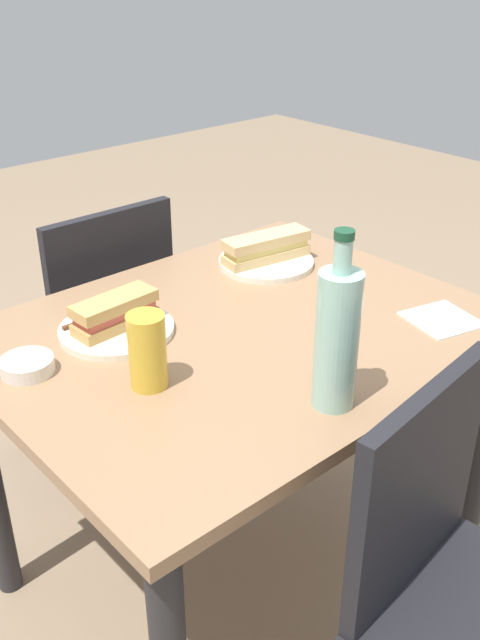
{
  "coord_description": "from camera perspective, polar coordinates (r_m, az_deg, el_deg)",
  "views": [
    {
      "loc": [
        -0.9,
        -1.02,
        1.48
      ],
      "look_at": [
        0.0,
        0.0,
        0.76
      ],
      "focal_mm": 40.01,
      "sensor_mm": 36.0,
      "label": 1
    }
  ],
  "objects": [
    {
      "name": "baguette_sandwich_far",
      "position": [
        1.83,
        2.12,
        5.84
      ],
      "size": [
        0.24,
        0.11,
        0.07
      ],
      "color": "#DBB77A",
      "rests_on": "plate_far"
    },
    {
      "name": "ground_plane",
      "position": [
        2.0,
        -0.0,
        -19.47
      ],
      "size": [
        8.0,
        8.0,
        0.0
      ],
      "primitive_type": "plane",
      "color": "#8C755B"
    },
    {
      "name": "baguette_sandwich_near",
      "position": [
        1.53,
        -9.97,
        0.61
      ],
      "size": [
        0.19,
        0.08,
        0.07
      ],
      "color": "tan",
      "rests_on": "plate_near"
    },
    {
      "name": "paper_napkin",
      "position": [
        1.64,
        15.84,
        0.04
      ],
      "size": [
        0.17,
        0.17,
        0.0
      ],
      "primitive_type": "cube",
      "rotation": [
        0.0,
        0.0,
        -0.26
      ],
      "color": "white",
      "rests_on": "dining_table"
    },
    {
      "name": "water_bottle",
      "position": [
        1.24,
        7.76,
        -1.37
      ],
      "size": [
        0.08,
        0.08,
        0.33
      ],
      "color": "#99C6B7",
      "rests_on": "dining_table"
    },
    {
      "name": "knife_far",
      "position": [
        1.88,
        0.86,
        5.44
      ],
      "size": [
        0.18,
        0.04,
        0.01
      ],
      "color": "silver",
      "rests_on": "plate_far"
    },
    {
      "name": "olive_bowl",
      "position": [
        1.44,
        -16.65,
        -3.51
      ],
      "size": [
        0.1,
        0.1,
        0.03
      ],
      "primitive_type": "cylinder",
      "color": "silver",
      "rests_on": "dining_table"
    },
    {
      "name": "plate_far",
      "position": [
        1.85,
        2.09,
        4.65
      ],
      "size": [
        0.25,
        0.25,
        0.01
      ],
      "primitive_type": "cylinder",
      "color": "silver",
      "rests_on": "dining_table"
    },
    {
      "name": "chair_far",
      "position": [
        2.11,
        -11.21,
        -0.34
      ],
      "size": [
        0.4,
        0.4,
        0.86
      ],
      "color": "black",
      "rests_on": "ground"
    },
    {
      "name": "dining_table",
      "position": [
        1.6,
        -0.0,
        -4.28
      ],
      "size": [
        1.07,
        0.85,
        0.74
      ],
      "color": "#997251",
      "rests_on": "ground"
    },
    {
      "name": "chair_near",
      "position": [
        1.36,
        17.1,
        -19.95
      ],
      "size": [
        0.44,
        0.44,
        0.86
      ],
      "color": "black",
      "rests_on": "ground"
    },
    {
      "name": "knife_near",
      "position": [
        1.58,
        -11.43,
        0.14
      ],
      "size": [
        0.18,
        0.02,
        0.01
      ],
      "color": "silver",
      "rests_on": "plate_near"
    },
    {
      "name": "beer_glass",
      "position": [
        1.32,
        -7.42,
        -2.48
      ],
      "size": [
        0.07,
        0.07,
        0.15
      ],
      "primitive_type": "cylinder",
      "color": "gold",
      "rests_on": "dining_table"
    },
    {
      "name": "plate_near",
      "position": [
        1.55,
        -9.84,
        -0.76
      ],
      "size": [
        0.25,
        0.25,
        0.01
      ],
      "primitive_type": "cylinder",
      "color": "silver",
      "rests_on": "dining_table"
    }
  ]
}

